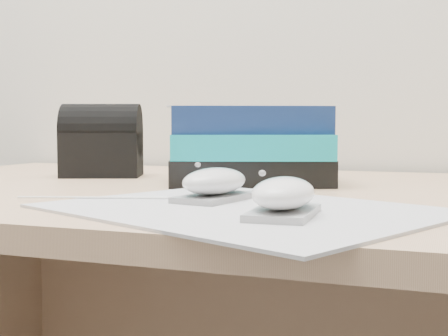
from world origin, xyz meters
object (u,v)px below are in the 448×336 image
(mouse_front, at_px, (283,197))
(pouch, at_px, (102,141))
(mouse_rear, at_px, (215,184))
(book_stack, at_px, (250,146))

(mouse_front, relative_size, pouch, 0.68)
(mouse_rear, relative_size, pouch, 0.72)
(book_stack, bearing_deg, mouse_rear, -81.23)
(mouse_front, xyz_separation_m, book_stack, (-0.15, 0.36, 0.04))
(mouse_front, bearing_deg, book_stack, 112.77)
(mouse_rear, height_order, book_stack, book_stack)
(mouse_rear, bearing_deg, pouch, 138.83)
(mouse_rear, distance_m, mouse_front, 0.15)
(mouse_rear, distance_m, pouch, 0.44)
(mouse_rear, bearing_deg, mouse_front, -41.51)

